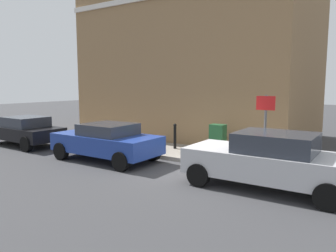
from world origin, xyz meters
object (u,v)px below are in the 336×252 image
Objects in this scene: utility_cabinet at (218,141)px; street_sign at (265,120)px; car_blue at (107,141)px; bollard_near_cabinet at (175,135)px; car_black at (24,130)px; car_silver at (269,160)px; bollard_far_kerb at (131,136)px.

utility_cabinet is 0.50× the size of street_sign.
car_blue is 3.55× the size of utility_cabinet.
car_black is at bearing 111.97° from bollard_near_cabinet.
car_silver reaches higher than bollard_near_cabinet.
car_blue reaches higher than utility_cabinet.
car_blue reaches higher than bollard_near_cabinet.
car_black is 7.03m from bollard_near_cabinet.
street_sign is at bearing -88.03° from bollard_far_kerb.
bollard_far_kerb is (-1.14, 1.38, 0.00)m from bollard_near_cabinet.
street_sign is (0.19, -5.40, 0.96)m from bollard_far_kerb.
utility_cabinet is (2.54, -3.22, -0.04)m from car_blue.
utility_cabinet is at bearing -92.90° from bollard_near_cabinet.
utility_cabinet is at bearing -163.32° from car_black.
car_silver is 5.93m from car_blue.
bollard_far_kerb is at bearing -14.38° from car_silver.
utility_cabinet is (2.53, -8.50, -0.01)m from car_black.
car_black reaches higher than bollard_far_kerb.
car_black is (0.01, 5.27, -0.03)m from car_blue.
car_blue is at bearing 128.26° from utility_cabinet.
car_blue is 3.92× the size of bollard_near_cabinet.
street_sign is at bearing -103.40° from bollard_near_cabinet.
street_sign reaches higher than car_black.
car_blue is 1.51m from bollard_far_kerb.
street_sign is (1.67, -10.54, 0.97)m from car_black.
car_blue is 1.77× the size of street_sign.
car_blue is (-0.10, 5.93, -0.06)m from car_silver.
car_silver is 1.07× the size of car_blue.
street_sign reaches higher than car_silver.
car_silver is 1.90× the size of street_sign.
bollard_near_cabinet and bollard_far_kerb have the same top height.
street_sign reaches higher than bollard_far_kerb.
car_silver is at bearing -103.04° from bollard_far_kerb.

